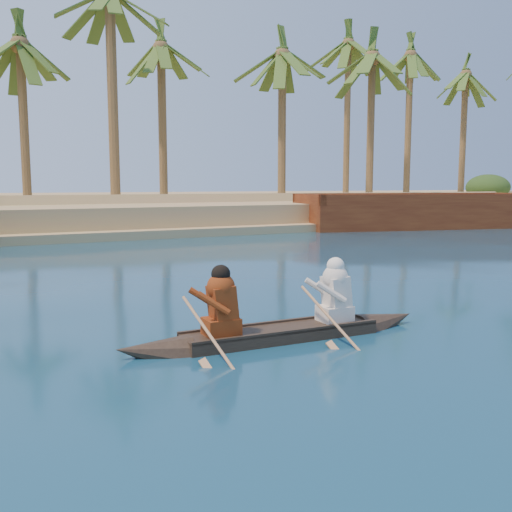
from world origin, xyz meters
TOP-DOWN VIEW (x-y plane):
  - sandy_embankment at (0.00, 46.89)m, footprint 150.00×51.00m
  - palm_grove at (0.00, 35.00)m, footprint 110.00×14.00m
  - shrub_cluster at (0.00, 31.50)m, footprint 100.00×6.00m
  - canoe at (-2.04, 6.31)m, footprint 4.88×0.88m
  - barge_right at (15.83, 22.00)m, footprint 13.33×7.18m

SIDE VIEW (x-z plane):
  - canoe at x=-2.04m, z-range -0.41..0.93m
  - sandy_embankment at x=0.00m, z-range -0.22..1.28m
  - barge_right at x=15.83m, z-range -0.32..1.80m
  - shrub_cluster at x=0.00m, z-range 0.00..2.40m
  - palm_grove at x=0.00m, z-range 0.00..16.00m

